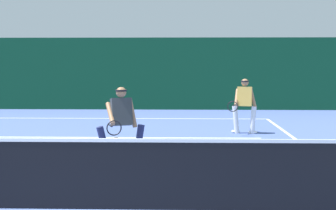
# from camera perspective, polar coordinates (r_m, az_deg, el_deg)

# --- Properties ---
(ground_plane) EXTENTS (80.00, 80.00, 0.00)m
(ground_plane) POSITION_cam_1_polar(r_m,az_deg,el_deg) (7.27, -12.88, -11.65)
(ground_plane) COLOR #4C62A5
(court_line_baseline_far) EXTENTS (9.54, 0.10, 0.01)m
(court_line_baseline_far) POSITION_cam_1_polar(r_m,az_deg,el_deg) (17.47, -4.18, -1.57)
(court_line_baseline_far) COLOR white
(court_line_baseline_far) RESTS_ON ground_plane
(court_line_service) EXTENTS (7.78, 0.10, 0.01)m
(court_line_service) POSITION_cam_1_polar(r_m,az_deg,el_deg) (13.32, -6.05, -3.76)
(court_line_service) COLOR white
(court_line_service) RESTS_ON ground_plane
(court_line_centre) EXTENTS (0.10, 6.40, 0.01)m
(court_line_centre) POSITION_cam_1_polar(r_m,az_deg,el_deg) (10.30, -8.38, -6.50)
(court_line_centre) COLOR white
(court_line_centre) RESTS_ON ground_plane
(tennis_net) EXTENTS (10.46, 0.09, 1.09)m
(tennis_net) POSITION_cam_1_polar(r_m,az_deg,el_deg) (7.14, -12.96, -7.67)
(tennis_net) COLOR #1E4723
(tennis_net) RESTS_ON ground_plane
(player_near) EXTENTS (0.98, 0.94, 1.56)m
(player_near) POSITION_cam_1_polar(r_m,az_deg,el_deg) (9.89, -5.44, -1.98)
(player_near) COLOR #1E234C
(player_near) RESTS_ON ground_plane
(player_far) EXTENTS (0.91, 0.87, 1.56)m
(player_far) POSITION_cam_1_polar(r_m,az_deg,el_deg) (14.03, 8.85, 0.15)
(player_far) COLOR silver
(player_far) RESTS_ON ground_plane
(tennis_ball) EXTENTS (0.07, 0.07, 0.07)m
(tennis_ball) POSITION_cam_1_polar(r_m,az_deg,el_deg) (8.75, -8.04, -8.43)
(tennis_ball) COLOR #D1E033
(tennis_ball) RESTS_ON ground_plane
(back_fence_windscreen) EXTENTS (21.96, 0.12, 2.98)m
(back_fence_windscreen) POSITION_cam_1_polar(r_m,az_deg,el_deg) (20.48, -3.31, 3.64)
(back_fence_windscreen) COLOR #0E4027
(back_fence_windscreen) RESTS_ON ground_plane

